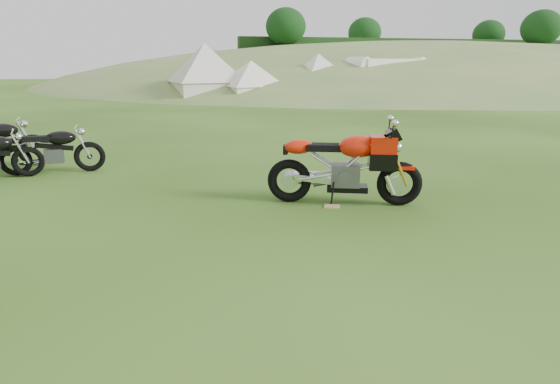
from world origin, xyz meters
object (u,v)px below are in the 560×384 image
object	(u,v)px
sport_motorcycle	(344,161)
tent_left	(206,73)
plywood_board	(332,206)
caravan	(385,78)
vintage_moto_c	(52,149)
tent_right	(318,76)
tent_mid	(251,79)

from	to	relation	value
sport_motorcycle	tent_left	distance (m)	20.11
plywood_board	caravan	world-z (taller)	caravan
sport_motorcycle	vintage_moto_c	size ratio (longest dim) A/B	1.21
sport_motorcycle	plywood_board	size ratio (longest dim) A/B	9.72
tent_left	tent_right	distance (m)	6.37
caravan	plywood_board	bearing A→B (deg)	-128.40
tent_mid	caravan	distance (m)	8.17
vintage_moto_c	sport_motorcycle	bearing A→B (deg)	-37.65
plywood_board	tent_mid	distance (m)	19.17
plywood_board	tent_mid	bearing A→B (deg)	82.98
plywood_board	caravan	bearing A→B (deg)	62.09
tent_right	tent_mid	bearing A→B (deg)	-177.30
caravan	sport_motorcycle	bearing A→B (deg)	-128.06
tent_left	caravan	world-z (taller)	tent_left
tent_mid	tent_right	world-z (taller)	tent_right
vintage_moto_c	tent_right	xyz separation A→B (m)	(10.78, 16.82, 0.81)
tent_right	vintage_moto_c	bearing A→B (deg)	-134.92
sport_motorcycle	vintage_moto_c	world-z (taller)	sport_motorcycle
sport_motorcycle	tent_right	xyz separation A→B (m)	(6.20, 19.94, 0.63)
sport_motorcycle	tent_mid	xyz separation A→B (m)	(2.11, 18.85, 0.50)
tent_right	caravan	xyz separation A→B (m)	(4.05, -0.32, -0.15)
tent_left	tent_mid	xyz separation A→B (m)	(2.28, -1.24, -0.28)
sport_motorcycle	tent_right	size ratio (longest dim) A/B	0.73
plywood_board	tent_mid	xyz separation A→B (m)	(2.34, 18.99, 1.14)
tent_mid	plywood_board	bearing A→B (deg)	-109.58
sport_motorcycle	plywood_board	world-z (taller)	sport_motorcycle
plywood_board	tent_left	xyz separation A→B (m)	(0.05, 20.24, 1.42)
plywood_board	tent_mid	size ratio (longest dim) A/B	0.08
vintage_moto_c	tent_left	world-z (taller)	tent_left
caravan	vintage_moto_c	bearing A→B (deg)	-142.42
sport_motorcycle	caravan	size ratio (longest dim) A/B	0.45
sport_motorcycle	vintage_moto_c	bearing A→B (deg)	166.02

